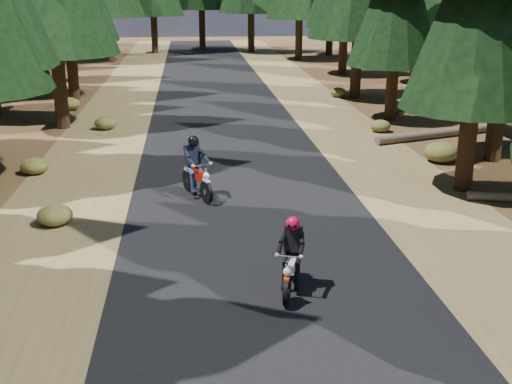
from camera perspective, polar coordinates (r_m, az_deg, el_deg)
ground at (r=12.95m, az=0.70°, el=-6.68°), size 120.00×120.00×0.00m
road at (r=17.59m, az=-1.20°, el=0.10°), size 6.00×100.00×0.01m
shoulder_l at (r=17.83m, az=-16.10°, el=-0.39°), size 3.20×100.00×0.01m
shoulder_r at (r=18.54m, az=13.11°, el=0.55°), size 3.20×100.00×0.01m
log_near at (r=24.87m, az=16.36°, el=5.06°), size 5.76×2.25×0.32m
understory_shrubs at (r=22.10m, az=3.06°, el=4.52°), size 15.53×28.27×0.64m
rider_lead at (r=11.76m, az=3.15°, el=-6.79°), size 0.92×1.66×1.42m
rider_follow at (r=17.00m, az=-5.28°, el=1.30°), size 1.22×1.90×1.64m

